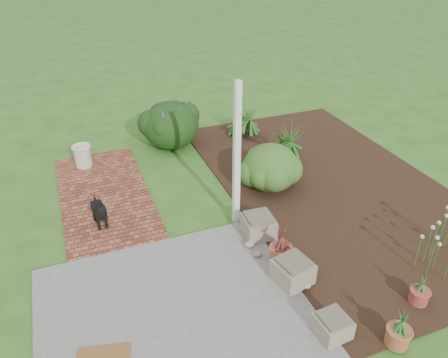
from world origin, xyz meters
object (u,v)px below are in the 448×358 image
object	(u,v)px
cream_ceramic_urn	(83,156)
evergreen_shrub	(271,166)
black_dog	(99,211)
stone_trough_near	(332,326)

from	to	relation	value
cream_ceramic_urn	evergreen_shrub	size ratio (longest dim) A/B	0.42
black_dog	evergreen_shrub	distance (m)	3.22
stone_trough_near	cream_ceramic_urn	xyz separation A→B (m)	(-2.42, 5.58, 0.09)
stone_trough_near	evergreen_shrub	bearing A→B (deg)	76.08
stone_trough_near	black_dog	distance (m)	4.07
stone_trough_near	evergreen_shrub	xyz separation A→B (m)	(0.85, 3.43, 0.31)
black_dog	cream_ceramic_urn	bearing A→B (deg)	84.21
evergreen_shrub	black_dog	bearing A→B (deg)	-177.97
black_dog	evergreen_shrub	xyz separation A→B (m)	(3.21, 0.11, 0.14)
stone_trough_near	black_dog	xyz separation A→B (m)	(-2.36, 3.32, 0.17)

